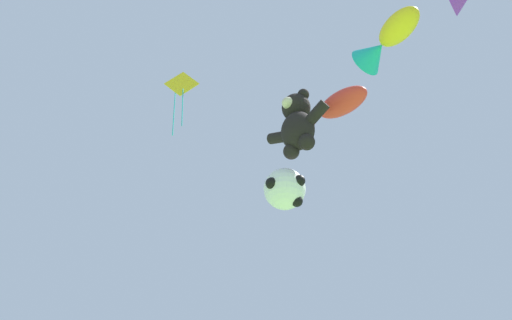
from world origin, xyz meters
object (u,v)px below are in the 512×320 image
at_px(soccer_ball_kite, 285,189).
at_px(diamond_kite, 181,88).
at_px(fish_kite_goldfin, 386,41).
at_px(teddy_bear_kite, 297,123).
at_px(fish_kite_crimson, 326,112).

bearing_deg(soccer_ball_kite, diamond_kite, -152.49).
distance_m(fish_kite_goldfin, diamond_kite, 6.58).
height_order(teddy_bear_kite, soccer_ball_kite, teddy_bear_kite).
relative_size(teddy_bear_kite, fish_kite_goldfin, 0.97).
bearing_deg(fish_kite_crimson, soccer_ball_kite, -140.69).
height_order(fish_kite_crimson, fish_kite_goldfin, fish_kite_goldfin).
bearing_deg(soccer_ball_kite, fish_kite_crimson, 39.31).
height_order(teddy_bear_kite, fish_kite_crimson, fish_kite_crimson).
height_order(teddy_bear_kite, fish_kite_goldfin, fish_kite_goldfin).
height_order(fish_kite_goldfin, diamond_kite, diamond_kite).
bearing_deg(soccer_ball_kite, fish_kite_goldfin, 8.73).
xyz_separation_m(teddy_bear_kite, soccer_ball_kite, (-0.64, 0.15, -1.68)).
bearing_deg(fish_kite_goldfin, fish_kite_crimson, 173.22).
distance_m(teddy_bear_kite, fish_kite_goldfin, 3.12).
xyz_separation_m(soccer_ball_kite, fish_kite_crimson, (0.94, 0.77, 2.52)).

